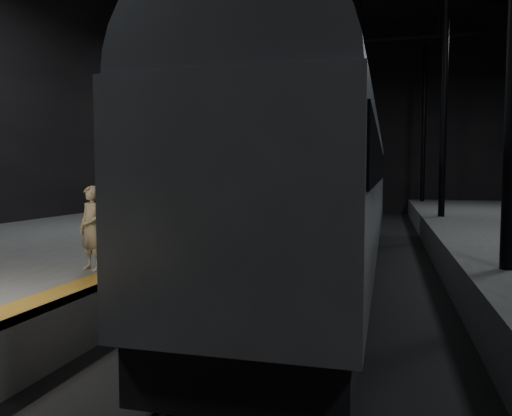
% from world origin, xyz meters
% --- Properties ---
extents(ground, '(44.00, 44.00, 0.00)m').
position_xyz_m(ground, '(0.00, 0.00, 0.00)').
color(ground, black).
rests_on(ground, ground).
extents(platform_left, '(9.00, 43.80, 1.00)m').
position_xyz_m(platform_left, '(-7.50, 0.00, 0.50)').
color(platform_left, '#4F4F4D').
rests_on(platform_left, ground).
extents(tactile_strip, '(0.50, 43.80, 0.01)m').
position_xyz_m(tactile_strip, '(-3.25, 0.00, 1.00)').
color(tactile_strip, brown).
rests_on(tactile_strip, platform_left).
extents(track, '(2.40, 43.00, 0.24)m').
position_xyz_m(track, '(0.00, 0.00, 0.07)').
color(track, '#3F3328').
rests_on(track, ground).
extents(train, '(2.84, 18.98, 5.07)m').
position_xyz_m(train, '(-0.00, -0.23, 2.83)').
color(train, '#93959A').
rests_on(train, ground).
extents(woman, '(0.68, 0.56, 1.60)m').
position_xyz_m(woman, '(-3.80, -6.08, 1.80)').
color(woman, '#9E8861').
rests_on(woman, platform_left).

